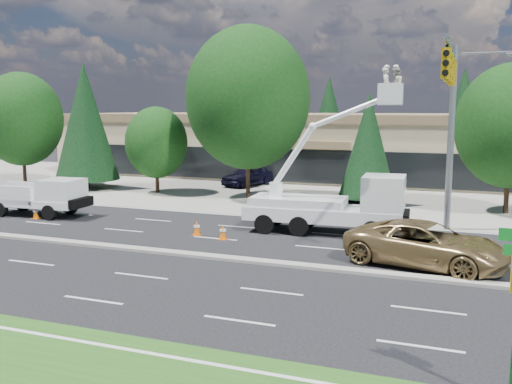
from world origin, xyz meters
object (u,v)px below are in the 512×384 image
at_px(bucket_truck, 341,198).
at_px(utility_pickup, 42,201).
at_px(signal_mast, 451,107).
at_px(minivan, 426,244).

bearing_deg(bucket_truck, utility_pickup, -178.81).
relative_size(signal_mast, minivan, 1.66).
bearing_deg(signal_mast, bucket_truck, -170.60).
height_order(signal_mast, bucket_truck, signal_mast).
xyz_separation_m(bucket_truck, minivan, (4.30, -4.40, -0.92)).
relative_size(signal_mast, utility_pickup, 1.80).
bearing_deg(bucket_truck, signal_mast, 5.95).
bearing_deg(utility_pickup, bucket_truck, 1.24).
distance_m(utility_pickup, bucket_truck, 16.78).
bearing_deg(utility_pickup, minivan, -11.64).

